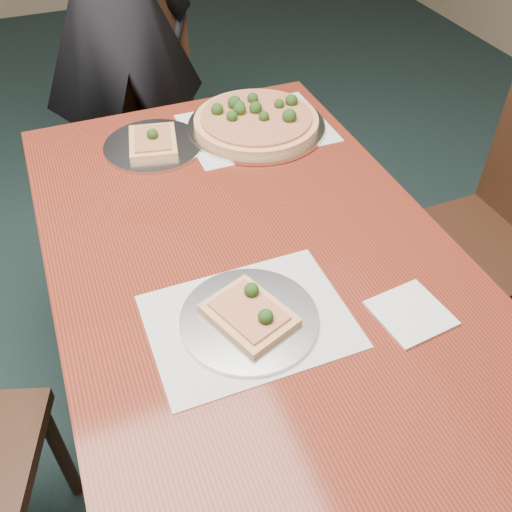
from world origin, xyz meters
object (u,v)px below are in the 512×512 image
object	(u,v)px
chair_far	(155,111)
slice_plate_far	(153,143)
pizza_pan	(256,121)
slice_plate_near	(249,317)
chair_right	(498,228)
diner	(112,18)
dining_table	(256,284)

from	to	relation	value
chair_far	slice_plate_far	xyz separation A→B (m)	(-0.13, -0.63, 0.25)
pizza_pan	slice_plate_far	world-z (taller)	pizza_pan
pizza_pan	slice_plate_near	bearing A→B (deg)	-112.45
slice_plate_far	chair_right	bearing A→B (deg)	-25.82
chair_right	pizza_pan	world-z (taller)	chair_right
chair_far	diner	xyz separation A→B (m)	(-0.10, 0.08, 0.35)
chair_far	slice_plate_near	distance (m)	1.36
slice_plate_near	slice_plate_far	bearing A→B (deg)	91.86
dining_table	diner	xyz separation A→B (m)	(-0.07, 1.24, 0.20)
chair_right	slice_plate_far	bearing A→B (deg)	-116.89
chair_right	pizza_pan	size ratio (longest dim) A/B	2.24
dining_table	diner	distance (m)	1.26
dining_table	slice_plate_near	bearing A→B (deg)	-115.32
pizza_pan	dining_table	bearing A→B (deg)	-111.47
chair_far	pizza_pan	bearing A→B (deg)	-84.46
chair_right	slice_plate_near	distance (m)	0.97
chair_right	slice_plate_far	world-z (taller)	chair_right
slice_plate_near	slice_plate_far	xyz separation A→B (m)	(-0.02, 0.70, -0.00)
diner	slice_plate_far	xyz separation A→B (m)	(-0.04, -0.71, -0.10)
chair_far	pizza_pan	size ratio (longest dim) A/B	2.24
slice_plate_near	slice_plate_far	world-z (taller)	slice_plate_near
chair_far	chair_right	xyz separation A→B (m)	(0.79, -1.08, 0.00)
slice_plate_near	pizza_pan	bearing A→B (deg)	67.55
diner	pizza_pan	bearing A→B (deg)	112.04
dining_table	slice_plate_far	world-z (taller)	slice_plate_far
diner	slice_plate_far	size ratio (longest dim) A/B	6.15
slice_plate_far	chair_far	bearing A→B (deg)	78.01
pizza_pan	slice_plate_near	distance (m)	0.75
slice_plate_near	slice_plate_far	distance (m)	0.70
chair_far	pizza_pan	xyz separation A→B (m)	(0.18, -0.64, 0.26)
chair_far	diner	distance (m)	0.37
dining_table	pizza_pan	xyz separation A→B (m)	(0.20, 0.52, 0.12)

